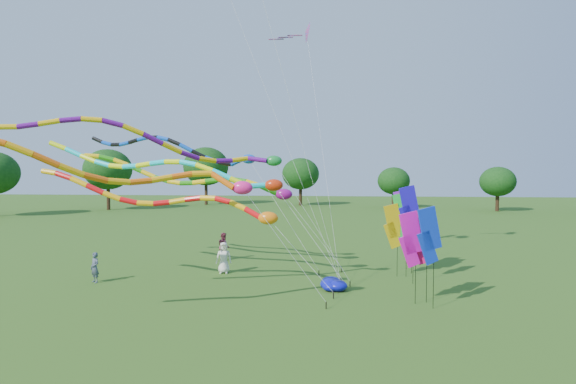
# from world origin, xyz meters

# --- Properties ---
(ground) EXTENTS (160.00, 160.00, 0.00)m
(ground) POSITION_xyz_m (0.00, 0.00, 0.00)
(ground) COLOR #275A17
(ground) RESTS_ON ground
(tree_ring) EXTENTS (119.27, 120.00, 9.62)m
(tree_ring) POSITION_xyz_m (-0.56, -4.39, 5.36)
(tree_ring) COLOR #382314
(tree_ring) RESTS_ON ground
(tube_kite_red) EXTENTS (14.37, 1.56, 6.49)m
(tube_kite_red) POSITION_xyz_m (-5.12, 3.10, 4.34)
(tube_kite_red) COLOR black
(tube_kite_red) RESTS_ON ground
(tube_kite_orange) EXTENTS (13.23, 6.22, 7.76)m
(tube_kite_orange) POSITION_xyz_m (-5.27, -2.56, 5.87)
(tube_kite_orange) COLOR black
(tube_kite_orange) RESTS_ON ground
(tube_kite_purple) EXTENTS (13.89, 6.19, 8.66)m
(tube_kite_purple) POSITION_xyz_m (-4.58, 0.89, 6.94)
(tube_kite_purple) COLOR black
(tube_kite_purple) RESTS_ON ground
(tube_kite_blue) EXTENTS (14.10, 2.83, 8.45)m
(tube_kite_blue) POSITION_xyz_m (-6.49, 7.91, 7.00)
(tube_kite_blue) COLOR black
(tube_kite_blue) RESTS_ON ground
(tube_kite_cyan) EXTENTS (16.19, 2.17, 8.03)m
(tube_kite_cyan) POSITION_xyz_m (-5.78, 5.19, 5.85)
(tube_kite_cyan) COLOR black
(tube_kite_cyan) RESTS_ON ground
(tube_kite_green) EXTENTS (15.60, 1.96, 7.47)m
(tube_kite_green) POSITION_xyz_m (-5.30, 8.51, 5.21)
(tube_kite_green) COLOR black
(tube_kite_green) RESTS_ON ground
(delta_kite_high_c) EXTENTS (4.23, 5.92, 14.90)m
(delta_kite_high_c) POSITION_xyz_m (0.53, 9.20, 13.96)
(delta_kite_high_c) COLOR black
(delta_kite_high_c) RESTS_ON ground
(banner_pole_red) EXTENTS (1.15, 0.36, 4.68)m
(banner_pole_red) POSITION_xyz_m (6.35, 7.91, 3.42)
(banner_pole_red) COLOR black
(banner_pole_red) RESTS_ON ground
(banner_pole_magenta_b) EXTENTS (1.16, 0.28, 4.19)m
(banner_pole_magenta_b) POSITION_xyz_m (6.04, 2.03, 2.93)
(banner_pole_magenta_b) COLOR black
(banner_pole_magenta_b) RESTS_ON ground
(banner_pole_blue_a) EXTENTS (1.12, 0.46, 4.39)m
(banner_pole_blue_a) POSITION_xyz_m (6.16, 0.99, 3.13)
(banner_pole_blue_a) COLOR black
(banner_pole_blue_a) RESTS_ON ground
(banner_pole_blue_b) EXTENTS (1.16, 0.28, 5.10)m
(banner_pole_blue_b) POSITION_xyz_m (6.03, 5.41, 3.84)
(banner_pole_blue_b) COLOR black
(banner_pole_blue_b) RESTS_ON ground
(banner_pole_magenta_a) EXTENTS (1.14, 0.37, 4.12)m
(banner_pole_magenta_a) POSITION_xyz_m (5.51, 1.66, 2.87)
(banner_pole_magenta_a) COLOR black
(banner_pole_magenta_a) RESTS_ON ground
(banner_pole_orange) EXTENTS (1.16, 0.30, 4.04)m
(banner_pole_orange) POSITION_xyz_m (5.43, 7.00, 2.79)
(banner_pole_orange) COLOR black
(banner_pole_orange) RESTS_ON ground
(banner_pole_violet) EXTENTS (1.16, 0.28, 4.73)m
(banner_pole_violet) POSITION_xyz_m (6.13, 8.46, 3.47)
(banner_pole_violet) COLOR black
(banner_pole_violet) RESTS_ON ground
(banner_pole_green) EXTENTS (1.16, 0.22, 4.65)m
(banner_pole_green) POSITION_xyz_m (5.91, 7.06, 3.39)
(banner_pole_green) COLOR black
(banner_pole_green) RESTS_ON ground
(blue_nylon_heap) EXTENTS (1.23, 1.71, 0.56)m
(blue_nylon_heap) POSITION_xyz_m (2.20, 3.79, 0.26)
(blue_nylon_heap) COLOR #0D12B2
(blue_nylon_heap) RESTS_ON ground
(person_a) EXTENTS (0.92, 0.66, 1.77)m
(person_a) POSITION_xyz_m (-4.02, 6.98, 0.89)
(person_a) COLOR silver
(person_a) RESTS_ON ground
(person_b) EXTENTS (0.69, 0.63, 1.58)m
(person_b) POSITION_xyz_m (-10.22, 4.19, 0.79)
(person_b) COLOR #475063
(person_b) RESTS_ON ground
(person_c) EXTENTS (1.03, 1.09, 1.79)m
(person_c) POSITION_xyz_m (-4.88, 10.77, 0.89)
(person_c) COLOR #8B3247
(person_c) RESTS_ON ground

